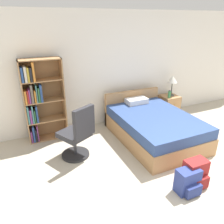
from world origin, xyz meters
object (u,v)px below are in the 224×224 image
(table_lamp, at_px, (173,80))
(backpack_blue, at_px, (188,182))
(water_bottle, at_px, (169,94))
(bed, at_px, (153,126))
(bookshelf, at_px, (39,100))
(office_chair, at_px, (78,135))
(nightstand, at_px, (169,106))
(backpack_red, at_px, (195,174))

(table_lamp, distance_m, backpack_blue, 3.02)
(water_bottle, bearing_deg, bed, -142.85)
(bookshelf, xyz_separation_m, water_bottle, (3.14, -0.20, -0.24))
(office_chair, height_order, nightstand, office_chair)
(bookshelf, bearing_deg, backpack_red, -51.85)
(bed, bearing_deg, backpack_red, -98.92)
(bed, bearing_deg, table_lamp, 37.27)
(backpack_blue, bearing_deg, table_lamp, 57.30)
(bed, height_order, office_chair, office_chair)
(backpack_red, bearing_deg, bed, 81.08)
(water_bottle, distance_m, backpack_red, 2.60)
(bed, height_order, backpack_blue, bed)
(backpack_blue, distance_m, backpack_red, 0.22)
(nightstand, height_order, table_lamp, table_lamp)
(bed, xyz_separation_m, backpack_red, (-0.24, -1.52, -0.08))
(bookshelf, xyz_separation_m, backpack_red, (1.93, -2.46, -0.68))
(bed, relative_size, backpack_blue, 5.37)
(bed, height_order, backpack_red, bed)
(bed, distance_m, water_bottle, 1.27)
(water_bottle, bearing_deg, office_chair, -162.99)
(table_lamp, bearing_deg, backpack_red, -119.88)
(office_chair, xyz_separation_m, water_bottle, (2.64, 0.81, 0.16))
(bookshelf, distance_m, water_bottle, 3.16)
(bookshelf, relative_size, nightstand, 3.13)
(bookshelf, relative_size, office_chair, 1.63)
(bookshelf, relative_size, table_lamp, 3.23)
(backpack_red, bearing_deg, office_chair, 134.61)
(table_lamp, bearing_deg, water_bottle, -141.99)
(table_lamp, relative_size, backpack_blue, 1.38)
(office_chair, distance_m, water_bottle, 2.77)
(bed, distance_m, office_chair, 1.68)
(office_chair, bearing_deg, water_bottle, 17.01)
(office_chair, height_order, water_bottle, office_chair)
(bookshelf, relative_size, backpack_red, 3.97)
(backpack_blue, xyz_separation_m, backpack_red, (0.21, 0.07, 0.02))
(bookshelf, xyz_separation_m, backpack_blue, (1.72, -2.53, -0.70))
(bed, relative_size, office_chair, 1.96)
(bookshelf, bearing_deg, backpack_blue, -55.78)
(bookshelf, relative_size, backpack_blue, 4.46)
(nightstand, xyz_separation_m, backpack_blue, (-1.53, -2.44, -0.09))
(table_lamp, distance_m, water_bottle, 0.38)
(bed, bearing_deg, office_chair, -177.59)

